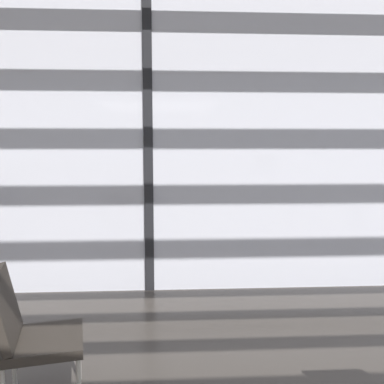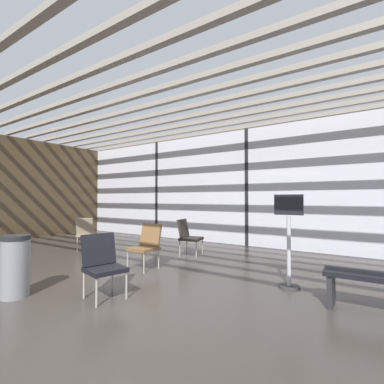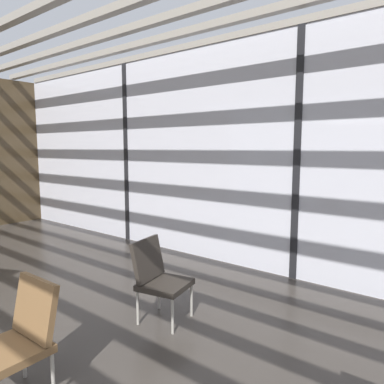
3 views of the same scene
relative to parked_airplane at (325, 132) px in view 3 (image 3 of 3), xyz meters
name	(u,v)px [view 3 (image 3 of 3)]	position (x,y,z in m)	size (l,w,h in m)	color
glass_curtain_wall	(298,157)	(1.28, -4.92, -0.55)	(14.00, 0.08, 3.45)	silver
window_mullion_0	(128,154)	(-2.22, -4.92, -0.55)	(0.10, 0.12, 3.45)	black
window_mullion_1	(298,157)	(1.28, -4.92, -0.55)	(0.10, 0.12, 3.45)	black
parked_airplane	(325,132)	(0.00, 0.00, 0.00)	(13.85, 4.54, 4.54)	silver
lounge_chair_2	(158,275)	(0.61, -7.02, -1.78)	(0.61, 0.58, 0.87)	#28231E
lounge_chair_3	(20,334)	(0.67, -8.54, -1.78)	(0.49, 0.53, 0.87)	brown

